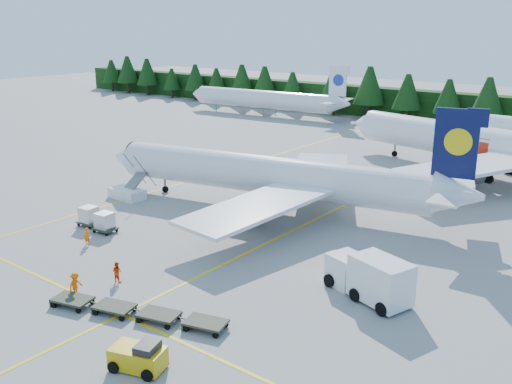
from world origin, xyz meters
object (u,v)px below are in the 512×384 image
Objects in this scene: airliner_navy at (261,175)px; airstairs at (129,191)px; airliner_red at (484,145)px; baggage_tug at (139,356)px; service_truck at (368,276)px.

airliner_navy is 15.14m from airstairs.
airliner_navy is 6.88× the size of airstairs.
airliner_red is (14.24, 27.89, 0.41)m from airliner_navy.
airliner_navy is 30.48m from baggage_tug.
service_truck is (4.26, -39.70, -2.32)m from airliner_red.
service_truck is 2.10× the size of baggage_tug.
airstairs reaches higher than baggage_tug.
airliner_navy is 11.77× the size of baggage_tug.
airliner_red is at bearing 70.97° from baggage_tug.
airliner_red is at bearing 52.99° from airstairs.
airstairs is (-13.47, -6.37, -2.67)m from airliner_navy.
service_truck is (31.97, -5.44, 0.77)m from airstairs.
airstairs reaches higher than service_truck.
airliner_red is 6.24× the size of service_truck.
airliner_navy is at bearing 27.27° from airstairs.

